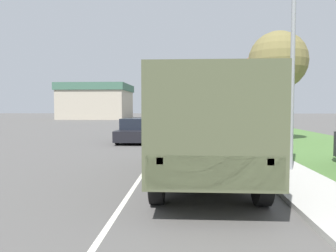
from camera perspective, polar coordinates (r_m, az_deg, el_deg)
The scene contains 12 objects.
ground_plane at distance 38.09m, azimuth 1.17°, elevation -0.01°, with size 180.00×180.00×0.00m, color #565451.
lane_centre_stripe at distance 38.09m, azimuth 1.17°, elevation -0.01°, with size 0.12×120.00×0.00m.
sidewalk_right at distance 38.19m, azimuth 7.93°, elevation 0.06°, with size 1.80×120.00×0.12m.
grass_strip_right at distance 38.80m, azimuth 14.42°, elevation -0.04°, with size 7.00×120.00×0.02m.
military_truck at distance 9.49m, azimuth 6.21°, elevation 0.57°, with size 2.55×7.91×2.94m.
car_nearest_ahead at distance 20.28m, azimuth -5.66°, elevation -0.93°, with size 1.88×4.45×1.46m.
car_second_ahead at distance 33.10m, azimuth 3.48°, elevation 0.81°, with size 1.86×4.23×1.68m.
car_third_ahead at distance 41.23m, azimuth 3.89°, elevation 1.15°, with size 1.88×4.01×1.48m.
lamp_post at distance 11.33m, azimuth 19.85°, elevation 13.11°, with size 1.69×0.24×6.63m.
tree_mid_right at distance 22.38m, azimuth 18.58°, elevation 10.69°, with size 3.72×3.72×6.96m.
tree_far_right at distance 33.96m, azimuth 15.01°, elevation 9.60°, with size 2.51×2.51×7.31m.
building_distant at distance 65.43m, azimuth -12.28°, elevation 4.20°, with size 12.66×12.39×6.69m.
Camera 1 is at (1.39, 1.99, 2.10)m, focal length 35.00 mm.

